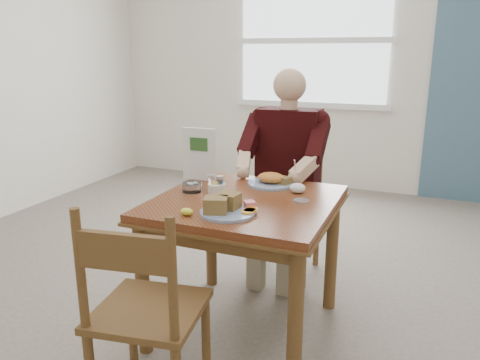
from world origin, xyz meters
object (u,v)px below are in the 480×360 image
at_px(far_plate, 272,180).
at_px(diner, 285,159).
at_px(chair_near, 145,313).
at_px(chair_far, 288,204).
at_px(table, 245,219).
at_px(near_plate, 226,207).

bearing_deg(far_plate, diner, 96.28).
distance_m(chair_near, far_plate, 1.11).
bearing_deg(diner, chair_far, 90.01).
xyz_separation_m(chair_near, diner, (0.13, 1.46, 0.33)).
xyz_separation_m(table, chair_near, (-0.13, -0.76, -0.16)).
distance_m(table, chair_far, 0.81).
relative_size(table, chair_far, 0.97).
height_order(chair_near, far_plate, chair_near).
height_order(chair_far, chair_near, same).
bearing_deg(chair_near, diner, 84.89).
xyz_separation_m(near_plate, far_plate, (0.05, 0.54, -0.01)).
bearing_deg(near_plate, chair_near, -104.20).
xyz_separation_m(table, diner, (0.00, 0.71, 0.17)).
relative_size(chair_near, diner, 0.69).
relative_size(table, diner, 0.66).
bearing_deg(table, diner, 90.00).
bearing_deg(near_plate, table, 89.73).
bearing_deg(chair_far, chair_near, -94.82).
distance_m(chair_near, diner, 1.51).
height_order(chair_far, near_plate, chair_far).
height_order(table, far_plate, far_plate).
height_order(diner, far_plate, diner).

